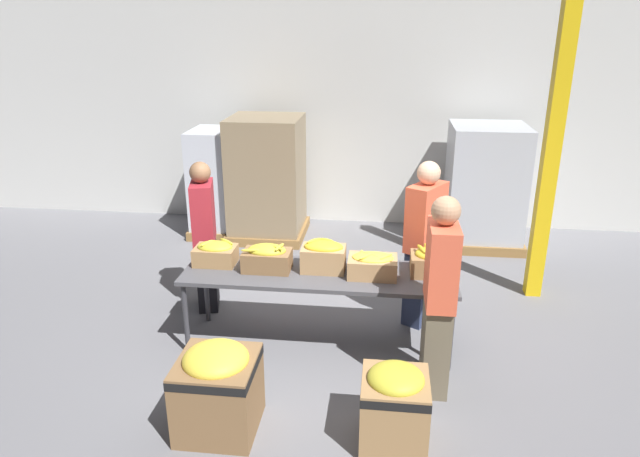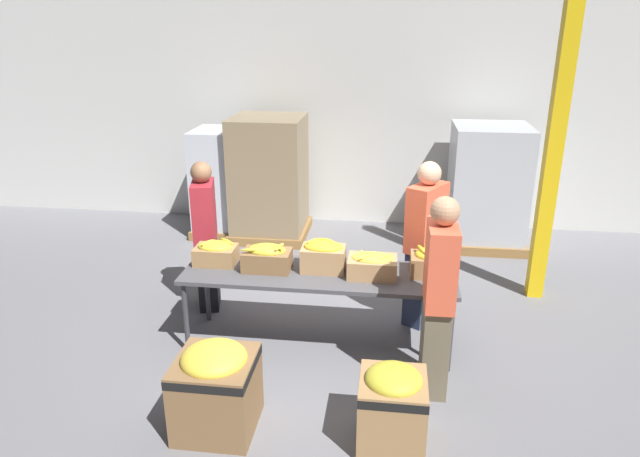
# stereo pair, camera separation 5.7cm
# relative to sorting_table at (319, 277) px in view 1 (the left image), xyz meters

# --- Properties ---
(ground_plane) EXTENTS (30.00, 30.00, 0.00)m
(ground_plane) POSITION_rel_sorting_table_xyz_m (0.00, 0.00, -0.73)
(ground_plane) COLOR slate
(wall_back) EXTENTS (16.00, 0.08, 4.00)m
(wall_back) POSITION_rel_sorting_table_xyz_m (0.00, 3.81, 1.27)
(wall_back) COLOR silver
(wall_back) RESTS_ON ground_plane
(sorting_table) EXTENTS (2.61, 0.76, 0.78)m
(sorting_table) POSITION_rel_sorting_table_xyz_m (0.00, 0.00, 0.00)
(sorting_table) COLOR #4C4C51
(sorting_table) RESTS_ON ground_plane
(banana_box_0) EXTENTS (0.41, 0.31, 0.25)m
(banana_box_0) POSITION_rel_sorting_table_xyz_m (-1.04, 0.09, 0.17)
(banana_box_0) COLOR #A37A4C
(banana_box_0) RESTS_ON sorting_table
(banana_box_1) EXTENTS (0.46, 0.29, 0.27)m
(banana_box_1) POSITION_rel_sorting_table_xyz_m (-0.50, -0.01, 0.18)
(banana_box_1) COLOR olive
(banana_box_1) RESTS_ON sorting_table
(banana_box_2) EXTENTS (0.42, 0.28, 0.31)m
(banana_box_2) POSITION_rel_sorting_table_xyz_m (0.04, 0.06, 0.21)
(banana_box_2) COLOR tan
(banana_box_2) RESTS_ON sorting_table
(banana_box_3) EXTENTS (0.46, 0.33, 0.24)m
(banana_box_3) POSITION_rel_sorting_table_xyz_m (0.51, -0.01, 0.17)
(banana_box_3) COLOR tan
(banana_box_3) RESTS_ON sorting_table
(banana_box_4) EXTENTS (0.42, 0.34, 0.28)m
(banana_box_4) POSITION_rel_sorting_table_xyz_m (1.08, 0.09, 0.19)
(banana_box_4) COLOR olive
(banana_box_4) RESTS_ON sorting_table
(volunteer_0) EXTENTS (0.32, 0.49, 1.68)m
(volunteer_0) POSITION_rel_sorting_table_xyz_m (-1.33, 0.65, 0.10)
(volunteer_0) COLOR black
(volunteer_0) RESTS_ON ground_plane
(volunteer_1) EXTENTS (0.24, 0.48, 1.77)m
(volunteer_1) POSITION_rel_sorting_table_xyz_m (1.08, -0.61, 0.15)
(volunteer_1) COLOR #6B604C
(volunteer_1) RESTS_ON ground_plane
(volunteer_2) EXTENTS (0.45, 0.53, 1.76)m
(volunteer_2) POSITION_rel_sorting_table_xyz_m (1.02, 0.60, 0.15)
(volunteer_2) COLOR #2D3856
(volunteer_2) RESTS_ON ground_plane
(donation_bin_0) EXTENTS (0.61, 0.61, 0.73)m
(donation_bin_0) POSITION_rel_sorting_table_xyz_m (-0.63, -1.35, -0.34)
(donation_bin_0) COLOR olive
(donation_bin_0) RESTS_ON ground_plane
(donation_bin_1) EXTENTS (0.51, 0.51, 0.65)m
(donation_bin_1) POSITION_rel_sorting_table_xyz_m (0.74, -1.35, -0.38)
(donation_bin_1) COLOR #A37A4C
(donation_bin_1) RESTS_ON ground_plane
(support_pillar) EXTENTS (0.17, 0.17, 4.00)m
(support_pillar) POSITION_rel_sorting_table_xyz_m (2.38, 1.41, 1.27)
(support_pillar) COLOR yellow
(support_pillar) RESTS_ON ground_plane
(pallet_stack_0) EXTENTS (1.11, 1.11, 1.78)m
(pallet_stack_0) POSITION_rel_sorting_table_xyz_m (-1.13, 2.98, 0.15)
(pallet_stack_0) COLOR olive
(pallet_stack_0) RESTS_ON ground_plane
(pallet_stack_1) EXTENTS (1.12, 1.12, 1.71)m
(pallet_stack_1) POSITION_rel_sorting_table_xyz_m (2.00, 3.05, 0.12)
(pallet_stack_1) COLOR olive
(pallet_stack_1) RESTS_ON ground_plane
(pallet_stack_2) EXTENTS (0.92, 0.92, 1.58)m
(pallet_stack_2) POSITION_rel_sorting_table_xyz_m (-1.82, 3.02, 0.05)
(pallet_stack_2) COLOR olive
(pallet_stack_2) RESTS_ON ground_plane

